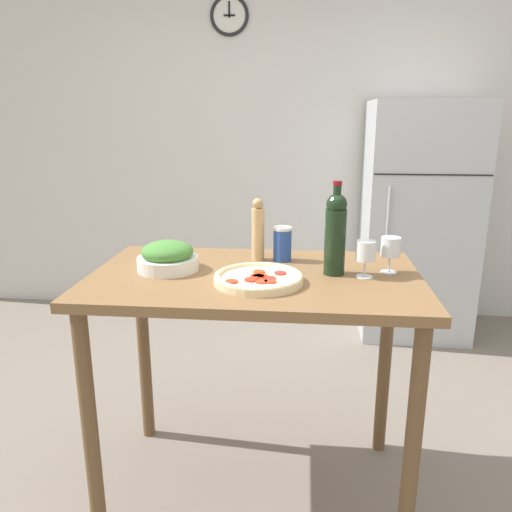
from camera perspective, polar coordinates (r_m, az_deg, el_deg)
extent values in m
plane|color=slate|center=(2.33, -0.10, -24.69)|extent=(14.00, 14.00, 0.00)
cube|color=silver|center=(3.86, 3.01, 12.47)|extent=(6.40, 0.06, 2.60)
torus|color=black|center=(3.91, -3.06, 25.77)|extent=(0.28, 0.03, 0.28)
cylinder|color=silver|center=(3.92, -3.05, 25.76)|extent=(0.24, 0.01, 0.24)
cube|color=black|center=(3.91, -3.07, 25.78)|extent=(0.08, 0.01, 0.01)
cube|color=black|center=(3.91, -3.08, 26.32)|extent=(0.01, 0.01, 0.11)
cube|color=#B7BCC1|center=(3.65, 17.99, 3.78)|extent=(0.73, 0.60, 1.62)
cube|color=black|center=(3.31, 19.59, 8.75)|extent=(0.72, 0.01, 0.01)
cylinder|color=#B2B2B7|center=(3.31, 14.67, 1.46)|extent=(0.02, 0.02, 0.73)
cube|color=brown|center=(1.87, -0.11, -2.61)|extent=(1.23, 0.73, 0.04)
cylinder|color=brown|center=(1.95, -18.46, -18.11)|extent=(0.06, 0.06, 0.90)
cylinder|color=brown|center=(1.84, 17.47, -20.11)|extent=(0.06, 0.06, 0.90)
cylinder|color=brown|center=(2.44, -12.68, -10.44)|extent=(0.06, 0.06, 0.90)
cylinder|color=brown|center=(2.36, 14.51, -11.52)|extent=(0.06, 0.06, 0.90)
cylinder|color=black|center=(1.86, 9.02, 1.59)|extent=(0.08, 0.08, 0.25)
sphere|color=black|center=(1.83, 9.20, 5.86)|extent=(0.08, 0.08, 0.08)
cylinder|color=black|center=(1.82, 9.25, 6.92)|extent=(0.03, 0.03, 0.07)
cylinder|color=maroon|center=(1.82, 9.31, 8.23)|extent=(0.03, 0.03, 0.02)
cylinder|color=silver|center=(1.87, 12.27, -2.37)|extent=(0.06, 0.06, 0.00)
cylinder|color=silver|center=(1.86, 12.33, -1.42)|extent=(0.01, 0.01, 0.06)
cylinder|color=white|center=(1.84, 12.45, 0.56)|extent=(0.07, 0.07, 0.07)
cylinder|color=maroon|center=(1.85, 12.41, -0.08)|extent=(0.06, 0.06, 0.03)
cylinder|color=silver|center=(1.95, 14.92, -1.78)|extent=(0.06, 0.06, 0.00)
cylinder|color=silver|center=(1.94, 14.98, -0.88)|extent=(0.01, 0.01, 0.06)
cylinder|color=white|center=(1.92, 15.12, 1.03)|extent=(0.07, 0.07, 0.07)
cylinder|color=maroon|center=(1.93, 15.05, 0.08)|extent=(0.06, 0.06, 0.01)
cylinder|color=tan|center=(2.03, 0.23, 2.48)|extent=(0.05, 0.05, 0.21)
sphere|color=tan|center=(2.00, 0.23, 6.00)|extent=(0.04, 0.04, 0.04)
cylinder|color=white|center=(1.94, -10.03, -0.83)|extent=(0.23, 0.23, 0.05)
ellipsoid|color=#478438|center=(1.93, -10.09, 0.50)|extent=(0.20, 0.20, 0.08)
cylinder|color=beige|center=(1.77, 0.28, -2.76)|extent=(0.32, 0.32, 0.02)
torus|color=beige|center=(1.76, 0.29, -2.37)|extent=(0.32, 0.32, 0.02)
cylinder|color=red|center=(1.71, -2.81, -2.93)|extent=(0.04, 0.04, 0.01)
cylinder|color=red|center=(1.74, 1.65, -2.55)|extent=(0.04, 0.04, 0.01)
cylinder|color=red|center=(1.80, 2.79, -1.95)|extent=(0.04, 0.04, 0.01)
cylinder|color=#E84527|center=(1.77, -0.07, -2.27)|extent=(0.04, 0.04, 0.01)
cylinder|color=red|center=(1.76, 0.29, -2.35)|extent=(0.04, 0.04, 0.01)
cylinder|color=#E94127|center=(1.71, 0.60, -2.93)|extent=(0.04, 0.04, 0.01)
cylinder|color=red|center=(1.71, 1.63, -2.92)|extent=(0.04, 0.04, 0.01)
cylinder|color=red|center=(1.73, -0.47, -2.72)|extent=(0.05, 0.05, 0.01)
cylinder|color=#E94221|center=(1.81, 0.35, -1.82)|extent=(0.04, 0.04, 0.01)
cylinder|color=red|center=(1.77, 0.65, -2.31)|extent=(0.04, 0.04, 0.01)
cylinder|color=#284CA3|center=(2.03, 3.03, 1.23)|extent=(0.07, 0.07, 0.13)
cylinder|color=white|center=(2.01, 3.06, 3.16)|extent=(0.07, 0.07, 0.01)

